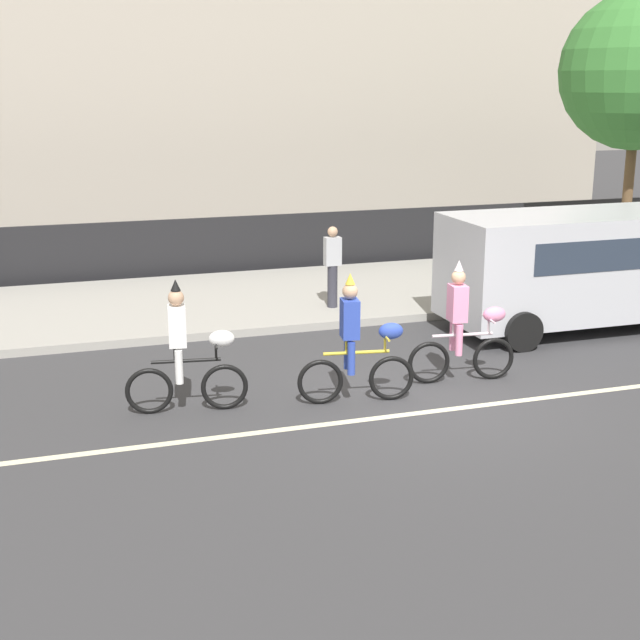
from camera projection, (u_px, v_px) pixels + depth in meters
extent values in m
plane|color=#38383A|center=(430.00, 398.00, 13.11)|extent=(80.00, 80.00, 0.00)
cube|color=beige|center=(445.00, 410.00, 12.65)|extent=(36.00, 0.14, 0.01)
cube|color=#9E9B93|center=(302.00, 295.00, 19.06)|extent=(60.00, 5.00, 0.15)
cube|color=black|center=(267.00, 244.00, 21.56)|extent=(40.00, 0.08, 1.40)
cube|color=#B2A899|center=(145.00, 108.00, 28.17)|extent=(28.00, 8.00, 7.35)
torus|color=black|center=(225.00, 387.00, 12.60)|extent=(0.67, 0.17, 0.67)
torus|color=black|center=(149.00, 391.00, 12.43)|extent=(0.67, 0.17, 0.67)
cylinder|color=black|center=(186.00, 361.00, 12.41)|extent=(0.96, 0.19, 0.05)
cylinder|color=black|center=(175.00, 355.00, 12.36)|extent=(0.04, 0.04, 0.18)
cylinder|color=black|center=(216.00, 351.00, 12.45)|extent=(0.04, 0.04, 0.23)
cylinder|color=black|center=(216.00, 344.00, 12.42)|extent=(0.11, 0.50, 0.03)
ellipsoid|color=white|center=(222.00, 339.00, 12.41)|extent=(0.39, 0.25, 0.24)
cube|color=white|center=(177.00, 326.00, 12.26)|extent=(0.28, 0.35, 0.56)
sphere|color=tan|center=(176.00, 298.00, 12.15)|extent=(0.22, 0.22, 0.22)
cone|color=black|center=(175.00, 285.00, 12.11)|extent=(0.14, 0.14, 0.16)
cylinder|color=white|center=(179.00, 367.00, 12.27)|extent=(0.11, 0.11, 0.48)
cylinder|color=white|center=(179.00, 361.00, 12.54)|extent=(0.11, 0.11, 0.48)
torus|color=black|center=(391.00, 378.00, 12.97)|extent=(0.67, 0.17, 0.67)
torus|color=black|center=(320.00, 382.00, 12.81)|extent=(0.67, 0.17, 0.67)
cylinder|color=gold|center=(356.00, 353.00, 12.78)|extent=(0.96, 0.20, 0.05)
cylinder|color=gold|center=(346.00, 347.00, 12.74)|extent=(0.04, 0.04, 0.18)
cylinder|color=gold|center=(385.00, 344.00, 12.82)|extent=(0.04, 0.04, 0.23)
cylinder|color=gold|center=(385.00, 336.00, 12.79)|extent=(0.11, 0.50, 0.03)
ellipsoid|color=#2D47B2|center=(391.00, 331.00, 12.78)|extent=(0.39, 0.25, 0.24)
cube|color=#2D47B2|center=(350.00, 319.00, 12.63)|extent=(0.29, 0.35, 0.56)
sphere|color=tan|center=(350.00, 291.00, 12.53)|extent=(0.22, 0.22, 0.22)
cone|color=gold|center=(350.00, 279.00, 12.48)|extent=(0.14, 0.14, 0.16)
cylinder|color=#2D47B2|center=(351.00, 358.00, 12.64)|extent=(0.11, 0.11, 0.48)
cylinder|color=#2D47B2|center=(348.00, 353.00, 12.91)|extent=(0.11, 0.11, 0.48)
torus|color=black|center=(493.00, 359.00, 13.88)|extent=(0.67, 0.15, 0.67)
torus|color=black|center=(429.00, 363.00, 13.69)|extent=(0.67, 0.15, 0.67)
cylinder|color=silver|center=(462.00, 335.00, 13.67)|extent=(0.96, 0.17, 0.05)
cylinder|color=silver|center=(453.00, 330.00, 13.62)|extent=(0.04, 0.04, 0.18)
cylinder|color=silver|center=(489.00, 326.00, 13.72)|extent=(0.04, 0.04, 0.23)
cylinder|color=silver|center=(489.00, 319.00, 13.69)|extent=(0.09, 0.50, 0.03)
ellipsoid|color=pink|center=(494.00, 314.00, 13.69)|extent=(0.38, 0.24, 0.24)
cube|color=pink|center=(457.00, 303.00, 13.52)|extent=(0.28, 0.35, 0.56)
sphere|color=tan|center=(459.00, 277.00, 13.42)|extent=(0.22, 0.22, 0.22)
cone|color=silver|center=(459.00, 266.00, 13.37)|extent=(0.14, 0.14, 0.16)
cylinder|color=pink|center=(459.00, 340.00, 13.53)|extent=(0.11, 0.11, 0.48)
cylinder|color=pink|center=(453.00, 335.00, 13.80)|extent=(0.11, 0.11, 0.48)
cube|color=silver|center=(578.00, 264.00, 16.53)|extent=(5.00, 2.00, 1.90)
cube|color=#283342|center=(598.00, 244.00, 16.56)|extent=(3.90, 2.02, 0.56)
cylinder|color=black|center=(619.00, 292.00, 18.18)|extent=(0.70, 0.22, 0.70)
cylinder|color=black|center=(522.00, 331.00, 15.33)|extent=(0.70, 0.22, 0.70)
cylinder|color=black|center=(469.00, 304.00, 17.17)|extent=(0.70, 0.22, 0.70)
cylinder|color=brown|center=(627.00, 197.00, 21.37)|extent=(0.24, 0.24, 3.31)
sphere|color=#387A33|center=(639.00, 71.00, 20.60)|extent=(3.64, 3.64, 3.64)
cylinder|color=#33333D|center=(332.00, 286.00, 17.68)|extent=(0.20, 0.20, 0.85)
cube|color=#B7BABF|center=(333.00, 251.00, 17.49)|extent=(0.32, 0.20, 0.56)
sphere|color=tan|center=(333.00, 232.00, 17.39)|extent=(0.20, 0.20, 0.20)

